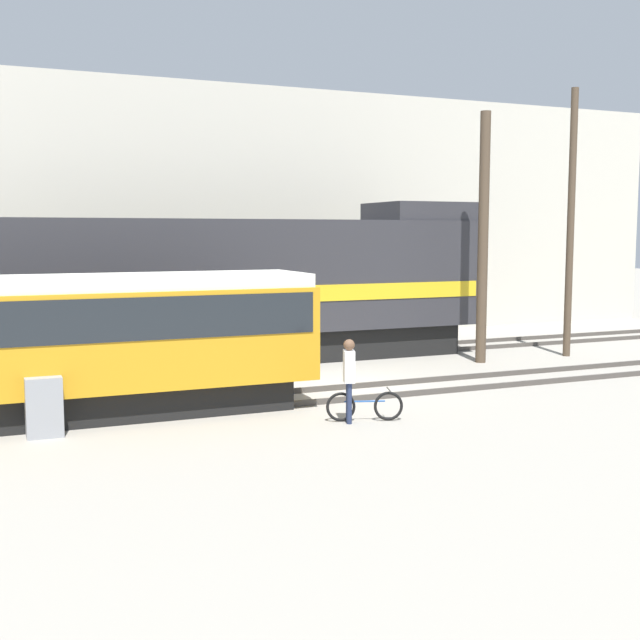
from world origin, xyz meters
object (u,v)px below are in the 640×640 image
Objects in this scene: streetcar at (105,336)px; utility_pole_center at (571,224)px; bicycle at (365,406)px; utility_pole_left at (483,239)px; signal_box at (44,406)px; freight_locomotive at (226,288)px; person at (349,372)px.

utility_pole_center is at bearing 11.27° from streetcar.
utility_pole_left is at bearing 39.72° from bicycle.
bicycle is (5.02, -2.62, -1.45)m from streetcar.
utility_pole_left is 14.27m from signal_box.
person is at bearing -89.05° from freight_locomotive.
utility_pole_center reaches higher than streetcar.
signal_box reaches higher than bicycle.
utility_pole_center reaches higher than freight_locomotive.
utility_pole_center is at bearing 28.30° from person.
bicycle is 9.51m from utility_pole_left.
streetcar reaches higher than signal_box.
streetcar is 5.09× the size of person.
streetcar is 5.38m from person.
utility_pole_left is (7.32, -3.02, 1.50)m from freight_locomotive.
freight_locomotive is at bearing 164.18° from utility_pole_center.
bicycle is at bearing -150.90° from utility_pole_center.
utility_pole_left reaches higher than bicycle.
streetcar is 1.19× the size of utility_pole_left.
freight_locomotive is 8.06m from utility_pole_left.
streetcar is 2.22m from signal_box.
freight_locomotive reaches higher than person.
person is (-0.38, -0.02, 0.78)m from bicycle.
utility_pole_center is at bearing 29.10° from bicycle.
signal_box is (-6.04, 1.38, -0.50)m from person.
bicycle is 0.19× the size of utility_pole_center.
streetcar is at bearing 150.32° from person.
streetcar is at bearing -126.62° from freight_locomotive.
utility_pole_left is at bearing 17.98° from signal_box.
utility_pole_center is (10.52, 5.67, 3.20)m from person.
person is 1.50× the size of signal_box.
freight_locomotive is at bearing 53.38° from streetcar.
bicycle is 0.21× the size of utility_pole_left.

